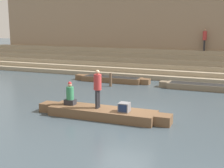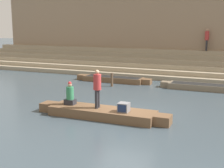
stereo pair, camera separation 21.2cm
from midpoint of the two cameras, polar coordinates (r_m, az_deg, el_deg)
ground_plane at (r=14.57m, az=2.06°, el=-5.56°), size 120.00×120.00×0.00m
ghat_steps at (r=25.39m, az=10.90°, el=3.05°), size 36.00×3.80×2.03m
back_wall at (r=27.10m, az=11.94°, el=9.96°), size 34.20×1.28×7.60m
rowboat_main at (r=14.05m, az=-2.25°, el=-5.25°), size 6.24×1.42×0.42m
person_standing at (r=13.85m, az=-3.10°, el=-0.41°), size 0.35×0.35×1.73m
person_rowing at (r=14.71m, az=-8.09°, el=-2.08°), size 0.49×0.38×1.09m
tv_set at (r=13.43m, az=1.80°, el=-4.27°), size 0.45×0.46×0.40m
moored_boat_shore at (r=22.59m, az=-0.32°, el=0.92°), size 5.65×1.15×0.37m
moored_boat_distant at (r=20.70m, az=15.27°, el=-0.41°), size 5.03×1.15×0.37m
mooring_post at (r=20.86m, az=-0.56°, el=0.78°), size 0.17×0.17×0.91m
person_on_steps at (r=25.92m, az=16.35°, el=8.09°), size 0.32×0.32×1.74m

